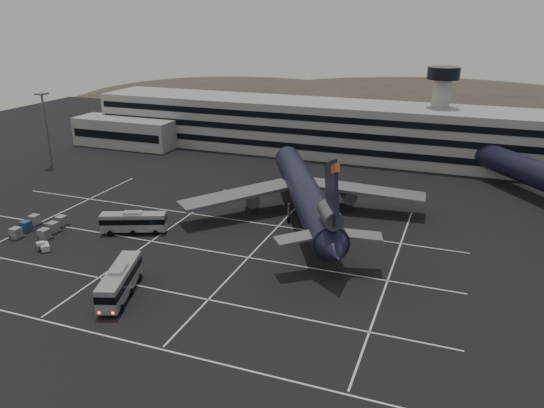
{
  "coord_description": "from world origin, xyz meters",
  "views": [
    {
      "loc": [
        42.32,
        -66.08,
        36.99
      ],
      "look_at": [
        11.6,
        15.76,
        5.0
      ],
      "focal_mm": 35.0,
      "sensor_mm": 36.0,
      "label": 1
    }
  ],
  "objects": [
    {
      "name": "terminal",
      "position": [
        -2.95,
        71.14,
        6.93
      ],
      "size": [
        125.0,
        26.0,
        24.0
      ],
      "color": "gray",
      "rests_on": "ground"
    },
    {
      "name": "lightpole_left",
      "position": [
        -55.0,
        35.0,
        11.82
      ],
      "size": [
        2.4,
        2.4,
        18.28
      ],
      "color": "slate",
      "rests_on": "ground"
    },
    {
      "name": "bus_far",
      "position": [
        -10.78,
        6.12,
        2.18
      ],
      "size": [
        11.45,
        6.7,
        3.99
      ],
      "rotation": [
        0.0,
        0.0,
        1.96
      ],
      "color": "gray",
      "rests_on": "ground"
    },
    {
      "name": "trijet_main",
      "position": [
        15.37,
        23.12,
        5.25
      ],
      "size": [
        42.9,
        53.78,
        18.08
      ],
      "rotation": [
        0.0,
        0.0,
        0.46
      ],
      "color": "black",
      "rests_on": "ground"
    },
    {
      "name": "ground",
      "position": [
        0.0,
        0.0,
        0.0
      ],
      "size": [
        260.0,
        260.0,
        0.0
      ],
      "primitive_type": "plane",
      "color": "black",
      "rests_on": "ground"
    },
    {
      "name": "hills",
      "position": [
        17.99,
        170.0,
        -12.07
      ],
      "size": [
        352.0,
        180.0,
        44.0
      ],
      "color": "#38332B",
      "rests_on": "ground"
    },
    {
      "name": "bus_near",
      "position": [
        0.25,
        -13.18,
        2.37
      ],
      "size": [
        6.55,
        12.54,
        4.33
      ],
      "rotation": [
        0.0,
        0.0,
        0.32
      ],
      "color": "gray",
      "rests_on": "ground"
    },
    {
      "name": "uld_cluster",
      "position": [
        -26.75,
        0.54,
        0.93
      ],
      "size": [
        8.96,
        9.91,
        1.89
      ],
      "rotation": [
        0.0,
        0.0,
        0.26
      ],
      "color": "#2D2D30",
      "rests_on": "ground"
    },
    {
      "name": "lane_markings",
      "position": [
        0.95,
        0.72,
        0.01
      ],
      "size": [
        90.0,
        55.62,
        0.01
      ],
      "color": "silver",
      "rests_on": "ground"
    },
    {
      "name": "tug_b",
      "position": [
        -20.27,
        -5.26,
        0.68
      ],
      "size": [
        2.74,
        2.6,
        1.53
      ],
      "rotation": [
        0.0,
        0.0,
        0.89
      ],
      "color": "beige",
      "rests_on": "ground"
    }
  ]
}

